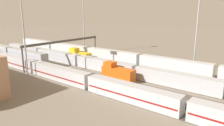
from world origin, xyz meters
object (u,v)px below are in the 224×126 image
Objects in this scene: train_on_track_3 at (105,65)px; signal_gantry at (64,43)px; light_mast_2 at (199,7)px; train_on_track_5 at (11,53)px; train_on_track_4 at (117,73)px; light_mast_0 at (83,12)px; light_mast_1 at (23,20)px; train_on_track_1 at (112,57)px; train_on_track_2 at (79,56)px; train_on_track_6 at (60,73)px.

train_on_track_3 is 20.69m from signal_gantry.
light_mast_2 is at bearing -141.35° from train_on_track_3.
train_on_track_5 is 51.18m from train_on_track_4.
light_mast_0 is at bearing -0.04° from light_mast_2.
train_on_track_1 is at bearing -109.67° from light_mast_1.
train_on_track_2 is at bearing -148.72° from train_on_track_5.
train_on_track_1 is 1.00× the size of train_on_track_6.
train_on_track_3 is at bearing 115.09° from train_on_track_1.
train_on_track_3 and train_on_track_6 have the same top height.
signal_gantry is at bearing 33.29° from train_on_track_1.
signal_gantry is at bearing 0.00° from train_on_track_3.
train_on_track_1 is 33.89m from light_mast_2.
train_on_track_3 is 11.98× the size of train_on_track_2.
train_on_track_5 reaches higher than train_on_track_6.
train_on_track_6 is 11.98× the size of train_on_track_4.
train_on_track_3 is 34.64m from light_mast_2.
light_mast_0 is at bearing -51.48° from train_on_track_2.
signal_gantry is at bearing 23.15° from light_mast_2.
light_mast_0 is 0.87× the size of signal_gantry.
signal_gantry is (15.23, 10.00, 5.03)m from train_on_track_1.
train_on_track_5 is 4.72× the size of train_on_track_4.
train_on_track_4 is at bearing 132.25° from train_on_track_1.
train_on_track_5 is at bearing 24.36° from signal_gantry.
train_on_track_3 is at bearing -105.74° from train_on_track_6.
train_on_track_6 is at bearing 125.40° from light_mast_0.
light_mast_1 is 0.76× the size of signal_gantry.
train_on_track_2 is 46.13m from light_mast_2.
train_on_track_4 is at bearing 59.12° from light_mast_2.
train_on_track_3 is at bearing -128.63° from light_mast_1.
light_mast_0 reaches higher than train_on_track_1.
train_on_track_1 is 3.62× the size of light_mast_2.
train_on_track_2 is at bearing -16.12° from train_on_track_3.
train_on_track_1 is 29.62m from light_mast_0.
light_mast_1 is at bearing 104.89° from signal_gantry.
train_on_track_6 is at bearing 91.04° from train_on_track_1.
light_mast_2 reaches higher than train_on_track_3.
train_on_track_4 reaches higher than train_on_track_6.
signal_gantry reaches higher than train_on_track_2.
light_mast_1 reaches higher than train_on_track_5.
train_on_track_4 is at bearing 147.67° from light_mast_0.
train_on_track_3 is at bearing 38.65° from light_mast_2.
train_on_track_5 is at bearing 13.39° from train_on_track_3.
train_on_track_5 is at bearing 63.57° from light_mast_0.
train_on_track_1 is 20.27m from train_on_track_4.
train_on_track_5 is 28.89m from train_on_track_2.
train_on_track_1 is 3.42× the size of signal_gantry.
train_on_track_5 is 1.56× the size of light_mast_0.
train_on_track_4 is 0.30× the size of light_mast_2.
train_on_track_4 reaches higher than train_on_track_3.
light_mast_2 is (-64.86, -28.29, 17.91)m from train_on_track_5.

